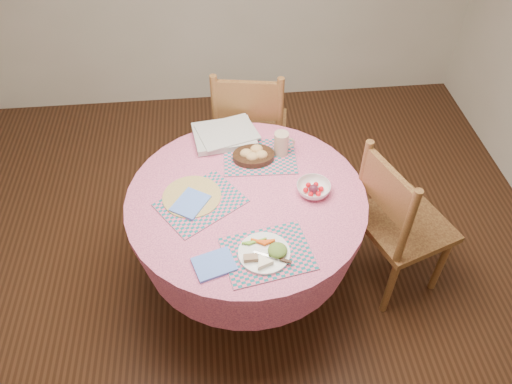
% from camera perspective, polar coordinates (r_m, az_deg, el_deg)
% --- Properties ---
extents(ground, '(4.00, 4.00, 0.00)m').
position_cam_1_polar(ground, '(3.13, -0.92, -10.14)').
color(ground, '#331C0F').
rests_on(ground, ground).
extents(room_envelope, '(4.01, 4.01, 2.71)m').
position_cam_1_polar(room_envelope, '(1.97, -1.53, 19.32)').
color(room_envelope, silver).
rests_on(room_envelope, ground).
extents(dining_table, '(1.24, 1.24, 0.75)m').
position_cam_1_polar(dining_table, '(2.69, -1.06, -3.43)').
color(dining_table, pink).
rests_on(dining_table, ground).
extents(chair_right, '(0.57, 0.59, 1.00)m').
position_cam_1_polar(chair_right, '(2.84, 15.87, -3.32)').
color(chair_right, brown).
rests_on(chair_right, ground).
extents(chair_back, '(0.54, 0.53, 1.03)m').
position_cam_1_polar(chair_back, '(3.31, -0.73, 7.18)').
color(chair_back, brown).
rests_on(chair_back, ground).
extents(placemat_front, '(0.45, 0.37, 0.01)m').
position_cam_1_polar(placemat_front, '(2.31, 1.32, -7.05)').
color(placemat_front, '#13666E').
rests_on(placemat_front, dining_table).
extents(placemat_left, '(0.50, 0.47, 0.01)m').
position_cam_1_polar(placemat_left, '(2.53, -6.32, -1.25)').
color(placemat_left, '#13666E').
rests_on(placemat_left, dining_table).
extents(placemat_back, '(0.41, 0.32, 0.01)m').
position_cam_1_polar(placemat_back, '(2.77, 0.43, 4.04)').
color(placemat_back, '#13666E').
rests_on(placemat_back, dining_table).
extents(wicker_trivet, '(0.30, 0.30, 0.01)m').
position_cam_1_polar(wicker_trivet, '(2.56, -7.34, -0.54)').
color(wicker_trivet, '#A99049').
rests_on(wicker_trivet, dining_table).
extents(napkin_near, '(0.21, 0.19, 0.01)m').
position_cam_1_polar(napkin_near, '(2.27, -4.80, -8.24)').
color(napkin_near, '#5A82E8').
rests_on(napkin_near, dining_table).
extents(napkin_far, '(0.22, 0.23, 0.01)m').
position_cam_1_polar(napkin_far, '(2.52, -7.50, -1.32)').
color(napkin_far, '#5A82E8').
rests_on(napkin_far, placemat_left).
extents(dinner_plate, '(0.24, 0.24, 0.05)m').
position_cam_1_polar(dinner_plate, '(2.29, 1.16, -6.95)').
color(dinner_plate, white).
rests_on(dinner_plate, placemat_front).
extents(bread_bowl, '(0.23, 0.23, 0.08)m').
position_cam_1_polar(bread_bowl, '(2.73, -0.26, 4.28)').
color(bread_bowl, black).
rests_on(bread_bowl, placemat_back).
extents(latte_mug, '(0.12, 0.08, 0.14)m').
position_cam_1_polar(latte_mug, '(2.75, 2.96, 5.56)').
color(latte_mug, tan).
rests_on(latte_mug, placemat_back).
extents(fruit_bowl, '(0.21, 0.21, 0.05)m').
position_cam_1_polar(fruit_bowl, '(2.57, 6.58, 0.35)').
color(fruit_bowl, white).
rests_on(fruit_bowl, dining_table).
extents(newspaper_stack, '(0.40, 0.33, 0.04)m').
position_cam_1_polar(newspaper_stack, '(2.88, -3.62, 6.56)').
color(newspaper_stack, silver).
rests_on(newspaper_stack, dining_table).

